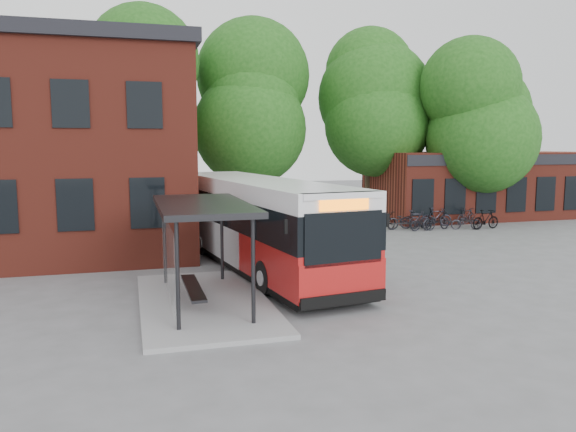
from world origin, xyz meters
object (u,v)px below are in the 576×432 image
object	(u,v)px
bicycle_4	(436,221)
bicycle_7	(467,216)
bus_shelter	(203,253)
bicycle_0	(383,221)
city_bus	(258,224)
bicycle_5	(436,217)
bicycle_6	(466,222)
bicycle_1	(416,220)
bicycle_3	(423,223)
bicycle_2	(404,220)
bicycle_extra_0	(486,219)

from	to	relation	value
bicycle_4	bicycle_7	world-z (taller)	bicycle_7
bus_shelter	bicycle_0	xyz separation A→B (m)	(10.73, 11.08, -0.96)
city_bus	bicycle_7	distance (m)	15.67
bus_shelter	bicycle_4	size ratio (longest dim) A/B	3.87
bicycle_0	bicycle_5	size ratio (longest dim) A/B	1.11
bus_shelter	bicycle_6	xyz separation A→B (m)	(15.12, 10.28, -1.03)
bicycle_6	bicycle_0	bearing A→B (deg)	94.02
bicycle_4	bicycle_1	bearing A→B (deg)	39.81
bicycle_1	bicycle_4	xyz separation A→B (m)	(0.84, -0.66, -0.02)
bicycle_6	bicycle_3	bearing A→B (deg)	100.44
bicycle_7	bicycle_6	bearing A→B (deg)	125.68
bicycle_7	city_bus	bearing A→B (deg)	99.31
city_bus	bicycle_7	world-z (taller)	city_bus
bus_shelter	bicycle_0	distance (m)	15.45
bus_shelter	bicycle_2	distance (m)	16.50
bus_shelter	bicycle_extra_0	size ratio (longest dim) A/B	4.03
bicycle_4	bicycle_6	size ratio (longest dim) A/B	1.14
bicycle_2	bicycle_7	size ratio (longest dim) A/B	1.15
bicycle_4	bicycle_6	world-z (taller)	bicycle_4
bicycle_6	bus_shelter	bearing A→B (deg)	138.55
city_bus	bicycle_1	distance (m)	12.39
bicycle_3	bicycle_5	distance (m)	2.11
bicycle_2	bicycle_7	xyz separation A→B (m)	(4.20, 0.58, -0.00)
bicycle_0	bicycle_7	size ratio (longest dim) A/B	1.16
bicycle_5	bicycle_extra_0	xyz separation A→B (m)	(1.93, -1.71, 0.01)
bicycle_3	bicycle_4	world-z (taller)	bicycle_4
bicycle_4	bicycle_6	bearing A→B (deg)	-113.82
city_bus	bicycle_3	bearing A→B (deg)	23.29
bicycle_2	bicycle_5	world-z (taller)	bicycle_5
bicycle_5	bicycle_6	distance (m)	1.76
bicycle_5	bicycle_7	bearing A→B (deg)	-76.73
bicycle_2	bicycle_5	xyz separation A→B (m)	(2.27, 0.55, 0.02)
bus_shelter	bicycle_4	distance (m)	17.23
bicycle_4	bicycle_7	bearing A→B (deg)	-77.10
bicycle_3	bicycle_6	size ratio (longest dim) A/B	0.93
bicycle_3	bicycle_4	bearing A→B (deg)	-82.47
bicycle_3	bicycle_6	bearing A→B (deg)	-96.73
city_bus	bicycle_extra_0	xyz separation A→B (m)	(13.67, 5.84, -1.09)
bicycle_extra_0	bicycle_7	bearing A→B (deg)	-7.92
bicycle_1	bicycle_3	distance (m)	0.82
bicycle_0	bicycle_6	size ratio (longest dim) A/B	1.19
bicycle_0	bicycle_4	distance (m)	2.85
bus_shelter	bicycle_1	size ratio (longest dim) A/B	4.27
bus_shelter	bicycle_7	size ratio (longest dim) A/B	4.32
bicycle_1	bicycle_6	distance (m)	2.61
bicycle_0	bus_shelter	bearing A→B (deg)	111.21
bicycle_extra_0	bicycle_6	bearing A→B (deg)	73.50
bicycle_3	bicycle_7	bearing A→B (deg)	-71.08
bus_shelter	bicycle_6	distance (m)	18.31
bicycle_7	bus_shelter	bearing A→B (deg)	106.48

